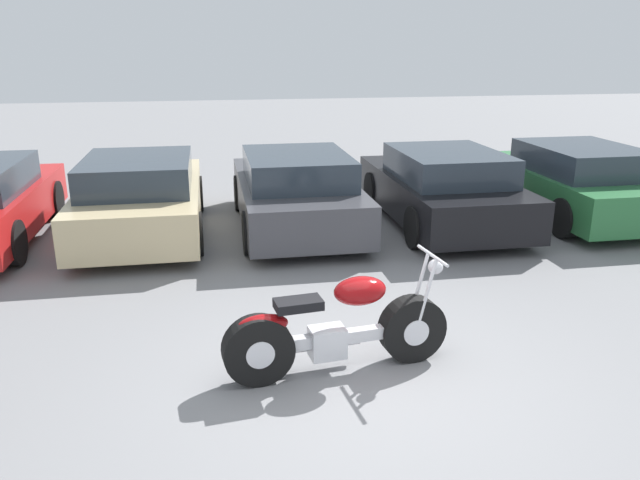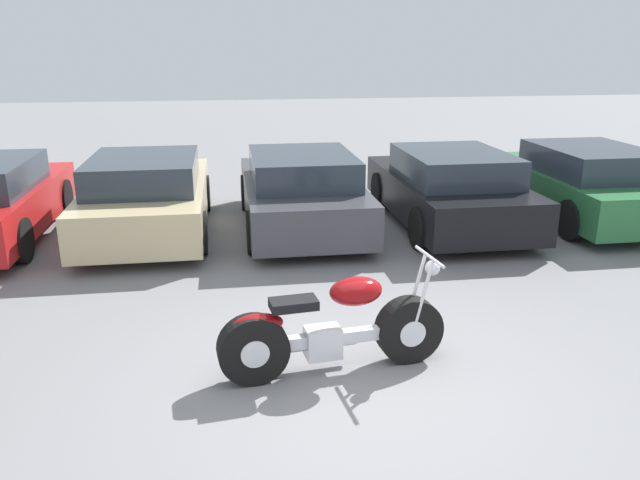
{
  "view_description": "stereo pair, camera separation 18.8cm",
  "coord_description": "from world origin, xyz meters",
  "px_view_note": "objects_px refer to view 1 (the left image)",
  "views": [
    {
      "loc": [
        -1.28,
        -4.98,
        3.08
      ],
      "look_at": [
        -0.04,
        1.88,
        0.85
      ],
      "focal_mm": 35.0,
      "sensor_mm": 36.0,
      "label": 1
    },
    {
      "loc": [
        -1.09,
        -5.01,
        3.08
      ],
      "look_at": [
        -0.04,
        1.88,
        0.85
      ],
      "focal_mm": 35.0,
      "sensor_mm": 36.0,
      "label": 2
    }
  ],
  "objects_px": {
    "parked_car_dark_grey": "(296,192)",
    "parked_car_black": "(442,188)",
    "motorcycle": "(336,330)",
    "parked_car_green": "(574,181)",
    "parked_car_champagne": "(141,197)"
  },
  "relations": [
    {
      "from": "parked_car_dark_grey",
      "to": "parked_car_black",
      "type": "xyz_separation_m",
      "value": [
        2.55,
        -0.18,
        0.0
      ]
    },
    {
      "from": "motorcycle",
      "to": "parked_car_dark_grey",
      "type": "relative_size",
      "value": 0.53
    },
    {
      "from": "motorcycle",
      "to": "parked_car_green",
      "type": "height_order",
      "value": "parked_car_green"
    },
    {
      "from": "parked_car_black",
      "to": "parked_car_green",
      "type": "height_order",
      "value": "same"
    },
    {
      "from": "motorcycle",
      "to": "parked_car_green",
      "type": "relative_size",
      "value": 0.53
    },
    {
      "from": "parked_car_champagne",
      "to": "parked_car_green",
      "type": "relative_size",
      "value": 1.0
    },
    {
      "from": "parked_car_black",
      "to": "parked_car_green",
      "type": "distance_m",
      "value": 2.55
    },
    {
      "from": "motorcycle",
      "to": "parked_car_black",
      "type": "bearing_deg",
      "value": 58.87
    },
    {
      "from": "parked_car_champagne",
      "to": "parked_car_black",
      "type": "relative_size",
      "value": 1.0
    },
    {
      "from": "parked_car_champagne",
      "to": "motorcycle",
      "type": "bearing_deg",
      "value": -65.82
    },
    {
      "from": "parked_car_champagne",
      "to": "parked_car_black",
      "type": "bearing_deg",
      "value": -2.86
    },
    {
      "from": "motorcycle",
      "to": "parked_car_green",
      "type": "xyz_separation_m",
      "value": [
        5.41,
        4.81,
        0.21
      ]
    },
    {
      "from": "motorcycle",
      "to": "parked_car_green",
      "type": "distance_m",
      "value": 7.24
    },
    {
      "from": "motorcycle",
      "to": "parked_car_black",
      "type": "xyz_separation_m",
      "value": [
        2.86,
        4.73,
        0.21
      ]
    },
    {
      "from": "parked_car_champagne",
      "to": "parked_car_black",
      "type": "xyz_separation_m",
      "value": [
        5.1,
        -0.25,
        0.0
      ]
    }
  ]
}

